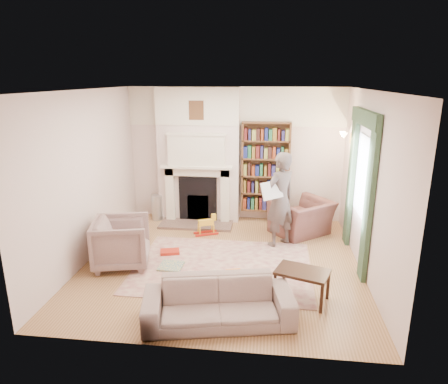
# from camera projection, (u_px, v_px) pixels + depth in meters

# --- Properties ---
(floor) EXTENTS (4.50, 4.50, 0.00)m
(floor) POSITION_uv_depth(u_px,v_px,m) (222.00, 262.00, 6.70)
(floor) COLOR brown
(floor) RESTS_ON ground
(ceiling) EXTENTS (4.50, 4.50, 0.00)m
(ceiling) POSITION_uv_depth(u_px,v_px,m) (222.00, 90.00, 5.92)
(ceiling) COLOR white
(ceiling) RESTS_ON wall_back
(wall_back) EXTENTS (4.50, 0.00, 4.50)m
(wall_back) POSITION_uv_depth(u_px,v_px,m) (235.00, 155.00, 8.46)
(wall_back) COLOR beige
(wall_back) RESTS_ON floor
(wall_front) EXTENTS (4.50, 0.00, 4.50)m
(wall_front) POSITION_uv_depth(u_px,v_px,m) (196.00, 235.00, 4.16)
(wall_front) COLOR beige
(wall_front) RESTS_ON floor
(wall_left) EXTENTS (0.00, 4.50, 4.50)m
(wall_left) POSITION_uv_depth(u_px,v_px,m) (87.00, 177.00, 6.57)
(wall_left) COLOR beige
(wall_left) RESTS_ON floor
(wall_right) EXTENTS (0.00, 4.50, 4.50)m
(wall_right) POSITION_uv_depth(u_px,v_px,m) (369.00, 186.00, 6.06)
(wall_right) COLOR beige
(wall_right) RESTS_ON floor
(fireplace) EXTENTS (1.70, 0.58, 2.80)m
(fireplace) POSITION_uv_depth(u_px,v_px,m) (199.00, 156.00, 8.36)
(fireplace) COLOR beige
(fireplace) RESTS_ON floor
(bookcase) EXTENTS (1.00, 0.24, 1.85)m
(bookcase) POSITION_uv_depth(u_px,v_px,m) (265.00, 167.00, 8.32)
(bookcase) COLOR brown
(bookcase) RESTS_ON floor
(window) EXTENTS (0.02, 0.90, 1.30)m
(window) POSITION_uv_depth(u_px,v_px,m) (363.00, 176.00, 6.43)
(window) COLOR silver
(window) RESTS_ON wall_right
(curtain_left) EXTENTS (0.07, 0.32, 2.40)m
(curtain_left) POSITION_uv_depth(u_px,v_px,m) (369.00, 204.00, 5.83)
(curtain_left) COLOR #334B30
(curtain_left) RESTS_ON floor
(curtain_right) EXTENTS (0.07, 0.32, 2.40)m
(curtain_right) POSITION_uv_depth(u_px,v_px,m) (351.00, 180.00, 7.17)
(curtain_right) COLOR #334B30
(curtain_right) RESTS_ON floor
(pelmet) EXTENTS (0.09, 1.70, 0.24)m
(pelmet) POSITION_uv_depth(u_px,v_px,m) (365.00, 118.00, 6.17)
(pelmet) COLOR #334B30
(pelmet) RESTS_ON wall_right
(wall_sconce) EXTENTS (0.20, 0.24, 0.24)m
(wall_sconce) POSITION_uv_depth(u_px,v_px,m) (341.00, 138.00, 7.37)
(wall_sconce) COLOR gold
(wall_sconce) RESTS_ON wall_right
(rug) EXTENTS (2.87, 2.22, 0.01)m
(rug) POSITION_uv_depth(u_px,v_px,m) (223.00, 267.00, 6.51)
(rug) COLOR beige
(rug) RESTS_ON floor
(armchair_reading) EXTENTS (1.39, 1.37, 0.68)m
(armchair_reading) POSITION_uv_depth(u_px,v_px,m) (302.00, 217.00, 7.81)
(armchair_reading) COLOR #522E2B
(armchair_reading) RESTS_ON floor
(armchair_left) EXTENTS (1.05, 1.03, 0.80)m
(armchair_left) POSITION_uv_depth(u_px,v_px,m) (122.00, 242.00, 6.49)
(armchair_left) COLOR gray
(armchair_left) RESTS_ON floor
(sofa) EXTENTS (1.98, 1.08, 0.55)m
(sofa) POSITION_uv_depth(u_px,v_px,m) (218.00, 302.00, 4.99)
(sofa) COLOR gray
(sofa) RESTS_ON floor
(man_reading) EXTENTS (0.75, 0.74, 1.74)m
(man_reading) POSITION_uv_depth(u_px,v_px,m) (280.00, 200.00, 7.14)
(man_reading) COLOR #514440
(man_reading) RESTS_ON floor
(newspaper) EXTENTS (0.41, 0.39, 0.30)m
(newspaper) POSITION_uv_depth(u_px,v_px,m) (272.00, 190.00, 6.91)
(newspaper) COLOR silver
(newspaper) RESTS_ON man_reading
(coffee_table) EXTENTS (0.81, 0.66, 0.45)m
(coffee_table) POSITION_uv_depth(u_px,v_px,m) (302.00, 285.00, 5.49)
(coffee_table) COLOR black
(coffee_table) RESTS_ON floor
(paraffin_heater) EXTENTS (0.28, 0.28, 0.55)m
(paraffin_heater) POSITION_uv_depth(u_px,v_px,m) (157.00, 207.00, 8.62)
(paraffin_heater) COLOR #B7BBC0
(paraffin_heater) RESTS_ON floor
(rocking_horse) EXTENTS (0.50, 0.36, 0.41)m
(rocking_horse) POSITION_uv_depth(u_px,v_px,m) (206.00, 225.00, 7.81)
(rocking_horse) COLOR yellow
(rocking_horse) RESTS_ON rug
(board_game) EXTENTS (0.39, 0.39, 0.03)m
(board_game) POSITION_uv_depth(u_px,v_px,m) (171.00, 266.00, 6.49)
(board_game) COLOR #E3C050
(board_game) RESTS_ON rug
(game_box_lid) EXTENTS (0.38, 0.30, 0.06)m
(game_box_lid) POSITION_uv_depth(u_px,v_px,m) (170.00, 252.00, 6.99)
(game_box_lid) COLOR #A72213
(game_box_lid) RESTS_ON rug
(comic_annuals) EXTENTS (0.54, 0.51, 0.02)m
(comic_annuals) POSITION_uv_depth(u_px,v_px,m) (234.00, 275.00, 6.22)
(comic_annuals) COLOR red
(comic_annuals) RESTS_ON rug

